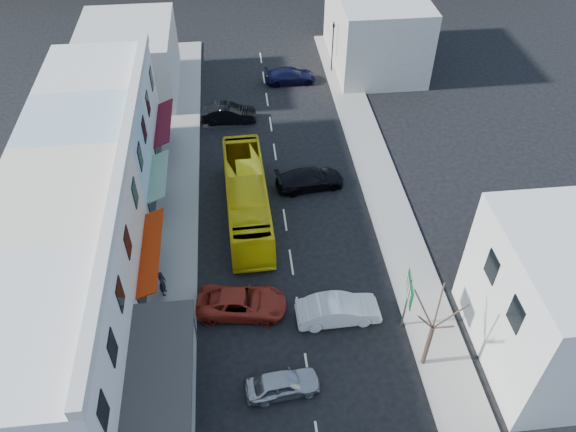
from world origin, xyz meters
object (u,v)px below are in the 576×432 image
(pedestrian_left, at_px, (163,284))
(street_tree, at_px, (433,328))
(car_silver, at_px, (282,384))
(car_white, at_px, (338,311))
(bus, at_px, (247,198))
(direction_sign, at_px, (406,304))
(traffic_signal, at_px, (332,48))
(car_red, at_px, (242,303))

(pedestrian_left, xyz_separation_m, street_tree, (14.25, -6.37, 2.26))
(car_silver, distance_m, car_white, 5.65)
(bus, relative_size, pedestrian_left, 6.82)
(car_silver, distance_m, direction_sign, 8.13)
(car_white, distance_m, street_tree, 5.96)
(car_white, height_order, traffic_signal, traffic_signal)
(traffic_signal, bearing_deg, pedestrian_left, 38.47)
(direction_sign, distance_m, traffic_signal, 30.09)
(car_silver, xyz_separation_m, car_white, (3.66, 4.31, 0.00))
(bus, relative_size, street_tree, 1.78)
(car_silver, relative_size, car_white, 1.00)
(direction_sign, distance_m, street_tree, 2.90)
(street_tree, bearing_deg, direction_sign, 100.94)
(bus, xyz_separation_m, direction_sign, (8.34, -10.47, 0.49))
(car_red, bearing_deg, car_silver, -154.14)
(bus, distance_m, pedestrian_left, 8.62)
(car_silver, relative_size, car_red, 0.96)
(street_tree, bearing_deg, car_silver, -173.98)
(car_silver, xyz_separation_m, pedestrian_left, (-6.49, 7.19, 0.30))
(car_silver, distance_m, traffic_signal, 34.49)
(pedestrian_left, xyz_separation_m, direction_sign, (13.75, -3.78, 1.04))
(bus, height_order, traffic_signal, traffic_signal)
(car_white, distance_m, traffic_signal, 29.56)
(bus, relative_size, car_silver, 2.64)
(car_white, height_order, direction_sign, direction_sign)
(bus, relative_size, traffic_signal, 2.31)
(car_red, bearing_deg, traffic_signal, -12.37)
(car_red, xyz_separation_m, traffic_signal, (9.92, 28.01, 1.81))
(car_white, bearing_deg, car_silver, 137.75)
(traffic_signal, bearing_deg, street_tree, 66.90)
(car_red, bearing_deg, bus, 1.82)
(bus, bearing_deg, car_silver, -86.98)
(car_red, xyz_separation_m, street_tree, (9.62, -4.66, 2.56))
(direction_sign, bearing_deg, car_white, 174.49)
(street_tree, bearing_deg, pedestrian_left, 155.92)
(car_white, xyz_separation_m, pedestrian_left, (-10.15, 2.88, 0.30))
(car_white, relative_size, street_tree, 0.67)
(car_silver, distance_m, pedestrian_left, 9.69)
(bus, xyz_separation_m, street_tree, (8.84, -13.06, 1.71))
(street_tree, bearing_deg, traffic_signal, 89.47)
(car_red, distance_m, pedestrian_left, 4.95)
(street_tree, bearing_deg, car_white, 139.65)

